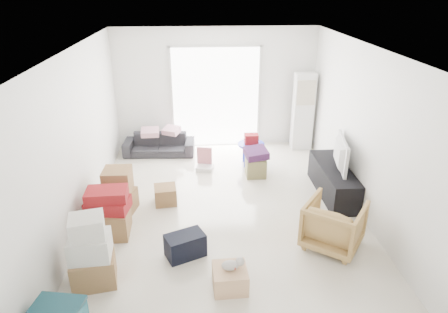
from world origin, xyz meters
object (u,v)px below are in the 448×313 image
television (335,164)px  ottoman (256,167)px  tv_console (333,181)px  ac_tower (303,112)px  sofa (159,141)px  armchair (334,222)px  kids_table (251,143)px  wood_crate (230,278)px

television → ottoman: 1.59m
tv_console → ottoman: (-1.30, 0.83, -0.08)m
ac_tower → ottoman: size_ratio=4.54×
television → ottoman: bearing=67.7°
sofa → armchair: armchair is taller
tv_console → armchair: (-0.49, -1.53, 0.13)m
armchair → kids_table: 3.01m
tv_console → sofa: size_ratio=1.04×
ac_tower → wood_crate: (-2.01, -4.51, -0.73)m
ottoman → wood_crate: size_ratio=0.90×
sofa → wood_crate: sofa is taller
armchair → ottoman: (-0.80, 2.36, -0.20)m
tv_console → television: 0.33m
television → ac_tower: bearing=11.7°
tv_console → kids_table: (-1.32, 1.37, 0.22)m
sofa → ottoman: (2.00, -1.23, -0.11)m
tv_console → armchair: size_ratio=2.04×
armchair → wood_crate: bearing=62.4°
sofa → kids_table: bearing=-16.4°
sofa → ottoman: bearing=-28.6°
ac_tower → sofa: size_ratio=1.13×
kids_table → ottoman: bearing=-86.9°
ac_tower → kids_table: bearing=-146.6°
sofa → ac_tower: bearing=5.5°
sofa → tv_console: bearing=-29.1°
sofa → kids_table: (1.98, -0.69, 0.19)m
tv_console → sofa: bearing=148.0°
tv_console → ottoman: tv_console is taller
ottoman → ac_tower: bearing=47.9°
armchair → wood_crate: (-1.57, -0.78, -0.25)m
television → kids_table: size_ratio=1.41×
ac_tower → ottoman: 1.98m
tv_console → wood_crate: size_ratio=3.76×
ac_tower → wood_crate: ac_tower is taller
tv_console → television: (0.00, 0.00, 0.33)m
ac_tower → kids_table: size_ratio=2.58×
kids_table → ac_tower: bearing=33.4°
sofa → armchair: 4.55m
television → armchair: (-0.49, -1.53, -0.20)m
armchair → wood_crate: armchair is taller
ottoman → tv_console: bearing=-32.7°
sofa → armchair: (2.80, -3.59, 0.09)m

